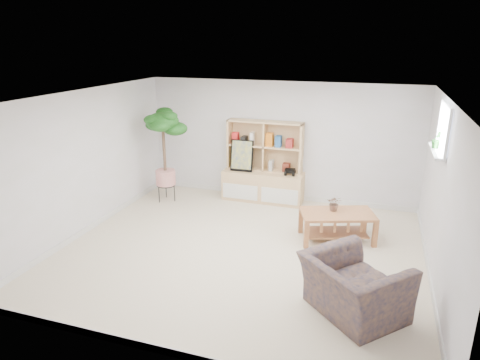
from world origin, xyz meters
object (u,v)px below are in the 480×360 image
(armchair, at_px, (354,283))
(storage_unit, at_px, (263,162))
(floor_tree, at_px, (164,156))
(coffee_table, at_px, (337,226))

(armchair, bearing_deg, storage_unit, -15.11)
(storage_unit, bearing_deg, floor_tree, -161.40)
(floor_tree, distance_m, armchair, 4.81)
(coffee_table, bearing_deg, storage_unit, 120.21)
(coffee_table, distance_m, floor_tree, 3.67)
(storage_unit, height_order, floor_tree, floor_tree)
(storage_unit, distance_m, coffee_table, 2.23)
(floor_tree, bearing_deg, armchair, -34.90)
(storage_unit, bearing_deg, coffee_table, -40.33)
(storage_unit, relative_size, floor_tree, 0.86)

